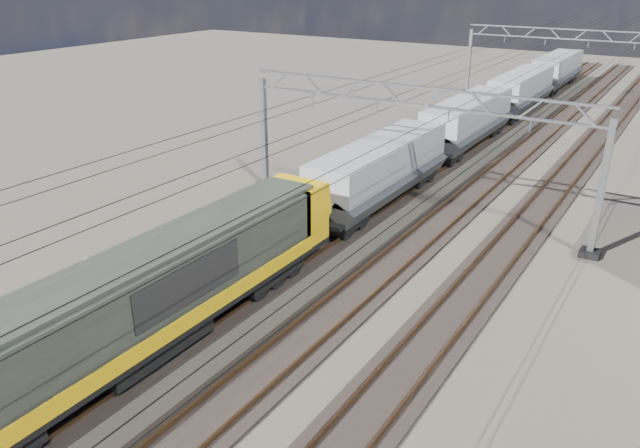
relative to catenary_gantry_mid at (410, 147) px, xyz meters
The scene contains 14 objects.
ground 5.59m from the catenary_gantry_mid, 90.00° to the right, with size 160.00×160.00×0.00m, color #2C2721.
track_outer_west 8.17m from the catenary_gantry_mid, 146.31° to the right, with size 2.60×140.00×0.30m.
track_loco 5.89m from the catenary_gantry_mid, 116.57° to the right, with size 2.60×140.00×0.30m.
track_inner_east 5.89m from the catenary_gantry_mid, 63.43° to the right, with size 2.60×140.00×0.30m.
track_outer_east 8.17m from the catenary_gantry_mid, 33.69° to the right, with size 2.60×140.00×0.30m.
catenary_gantry_mid is the anchor object (origin of this frame).
catenary_gantry_far 36.00m from the catenary_gantry_mid, 90.00° to the left, with size 19.90×0.90×7.11m.
overhead_wires 4.40m from the catenary_gantry_mid, 90.00° to the left, with size 12.03×140.00×0.53m.
locomotive 17.19m from the catenary_gantry_mid, 96.71° to the right, with size 2.76×21.10×3.62m.
hopper_wagon_lead 2.70m from the catenary_gantry_mid, 160.76° to the left, with size 3.38×13.00×3.25m.
hopper_wagon_mid 15.12m from the catenary_gantry_mid, 97.65° to the left, with size 3.38×13.00×3.25m.
hopper_wagon_third 29.21m from the catenary_gantry_mid, 93.93° to the left, with size 3.38×13.00×3.25m.
hopper_wagon_fourth 43.38m from the catenary_gantry_mid, 92.65° to the left, with size 3.38×13.00×3.25m.
trackside_cabinet 16.80m from the catenary_gantry_mid, 120.68° to the right, with size 0.43×0.38×1.07m.
Camera 1 is at (12.82, -25.33, 12.72)m, focal length 35.00 mm.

